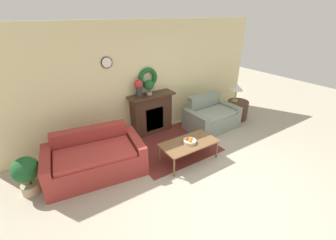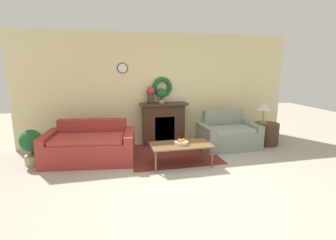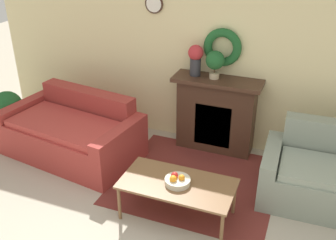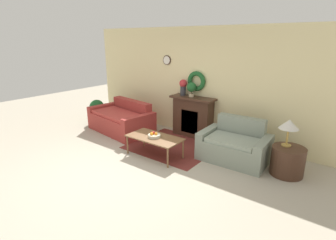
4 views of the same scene
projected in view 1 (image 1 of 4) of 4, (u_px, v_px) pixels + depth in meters
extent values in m
plane|color=#ADA38E|center=(220.00, 188.00, 4.00)|extent=(16.00, 16.00, 0.00)
cube|color=maroon|center=(170.00, 145.00, 5.28)|extent=(1.88, 1.71, 0.01)
cube|color=beige|center=(145.00, 79.00, 5.45)|extent=(6.80, 0.06, 2.70)
cylinder|color=#382319|center=(107.00, 63.00, 4.74)|extent=(0.25, 0.02, 0.25)
cylinder|color=white|center=(107.00, 63.00, 4.73)|extent=(0.21, 0.01, 0.21)
torus|color=#1E5628|center=(148.00, 78.00, 5.38)|extent=(0.49, 0.11, 0.49)
cube|color=#42281C|center=(151.00, 114.00, 5.70)|extent=(1.01, 0.34, 0.98)
cube|color=black|center=(155.00, 119.00, 5.61)|extent=(0.49, 0.02, 0.59)
cube|color=orange|center=(155.00, 122.00, 5.64)|extent=(0.39, 0.01, 0.32)
cube|color=#42281C|center=(152.00, 95.00, 5.45)|extent=(1.15, 0.41, 0.05)
cube|color=#9E332D|center=(97.00, 166.00, 4.21)|extent=(1.54, 0.98, 0.47)
cube|color=#9E332D|center=(92.00, 145.00, 4.54)|extent=(1.46, 0.42, 0.80)
cube|color=#9E332D|center=(49.00, 171.00, 3.96)|extent=(0.31, 1.01, 0.61)
cube|color=#9E332D|center=(136.00, 150.00, 4.57)|extent=(0.31, 1.01, 0.61)
cube|color=#AD3832|center=(95.00, 154.00, 4.09)|extent=(1.47, 0.91, 0.08)
cube|color=gray|center=(214.00, 122.00, 5.93)|extent=(1.03, 0.71, 0.43)
cube|color=gray|center=(203.00, 109.00, 6.15)|extent=(1.01, 0.22, 0.85)
cube|color=gray|center=(195.00, 124.00, 5.66)|extent=(0.20, 0.87, 0.57)
cube|color=gray|center=(227.00, 113.00, 6.27)|extent=(0.20, 0.87, 0.57)
cube|color=gray|center=(215.00, 113.00, 5.82)|extent=(0.99, 0.65, 0.08)
cube|color=brown|center=(189.00, 143.00, 4.58)|extent=(1.18, 0.61, 0.03)
cylinder|color=brown|center=(174.00, 167.00, 4.21)|extent=(0.04, 0.04, 0.41)
cylinder|color=brown|center=(217.00, 150.00, 4.75)|extent=(0.04, 0.04, 0.41)
cylinder|color=brown|center=(160.00, 154.00, 4.61)|extent=(0.04, 0.04, 0.41)
cylinder|color=brown|center=(200.00, 139.00, 5.15)|extent=(0.04, 0.04, 0.41)
cylinder|color=beige|center=(190.00, 141.00, 4.56)|extent=(0.27, 0.27, 0.06)
sphere|color=#B2231E|center=(188.00, 139.00, 4.53)|extent=(0.07, 0.07, 0.07)
sphere|color=orange|center=(190.00, 141.00, 4.49)|extent=(0.07, 0.07, 0.07)
sphere|color=orange|center=(191.00, 139.00, 4.56)|extent=(0.07, 0.07, 0.07)
cylinder|color=#42281C|center=(237.00, 110.00, 6.51)|extent=(0.59, 0.59, 0.53)
cylinder|color=#B28E42|center=(235.00, 101.00, 6.40)|extent=(0.17, 0.17, 0.02)
cylinder|color=#B28E42|center=(236.00, 95.00, 6.33)|extent=(0.04, 0.04, 0.31)
cone|color=silver|center=(237.00, 87.00, 6.22)|extent=(0.35, 0.35, 0.17)
cylinder|color=#2D2D33|center=(139.00, 92.00, 5.26)|extent=(0.14, 0.14, 0.23)
sphere|color=#B72D33|center=(138.00, 84.00, 5.17)|extent=(0.20, 0.20, 0.20)
cylinder|color=tan|center=(149.00, 93.00, 5.41)|extent=(0.13, 0.13, 0.07)
cylinder|color=#4C3823|center=(149.00, 90.00, 5.38)|extent=(0.02, 0.02, 0.07)
sphere|color=#1E5628|center=(149.00, 85.00, 5.32)|extent=(0.24, 0.24, 0.24)
cylinder|color=tan|center=(32.00, 188.00, 3.89)|extent=(0.31, 0.31, 0.18)
cylinder|color=#4C3823|center=(29.00, 181.00, 3.82)|extent=(0.05, 0.05, 0.12)
sphere|color=#1E5628|center=(25.00, 170.00, 3.71)|extent=(0.43, 0.43, 0.43)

